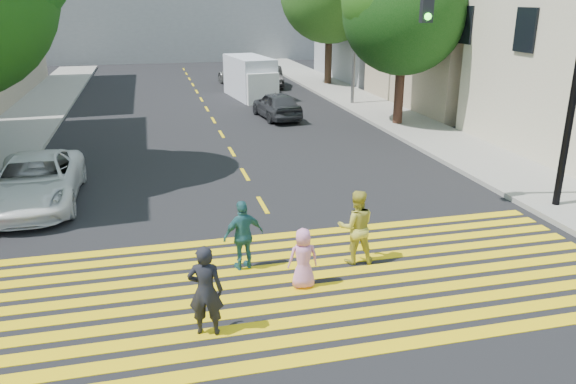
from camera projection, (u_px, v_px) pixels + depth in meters
name	position (u px, v px, depth m)	size (l,w,h in m)	color
ground	(327.00, 315.00, 10.36)	(120.00, 120.00, 0.00)	black
sidewalk_left	(38.00, 111.00, 28.61)	(3.00, 40.00, 0.15)	gray
sidewalk_right	(404.00, 123.00, 26.02)	(3.00, 60.00, 0.15)	gray
crosswalk	(308.00, 283.00, 11.53)	(13.40, 5.30, 0.01)	yellow
lane_line	(204.00, 104.00, 31.01)	(0.12, 34.40, 0.01)	yellow
building_right_tan	(492.00, 9.00, 29.55)	(10.00, 10.00, 10.00)	tan
building_right_grey	(403.00, 6.00, 39.64)	(10.00, 10.00, 10.00)	gray
tree_right_near	(406.00, 5.00, 24.00)	(6.25, 5.81, 7.76)	#44291D
pedestrian_man	(206.00, 291.00, 9.54)	(0.61, 0.40, 1.66)	black
pedestrian_woman	(356.00, 227.00, 12.20)	(0.81, 0.63, 1.67)	gold
pedestrian_child	(303.00, 258.00, 11.19)	(0.61, 0.40, 1.25)	pink
pedestrian_extra	(243.00, 235.00, 11.92)	(0.91, 0.38, 1.55)	#29666E
white_sedan	(35.00, 181.00, 15.72)	(2.29, 4.97, 1.38)	white
dark_car_near	(277.00, 105.00, 27.06)	(1.55, 3.86, 1.32)	#28292D
silver_car	(240.00, 75.00, 37.11)	(2.03, 5.00, 1.45)	#9A9A9A
dark_car_parked	(271.00, 77.00, 36.75)	(1.38, 3.97, 1.31)	black
white_van	(251.00, 79.00, 32.47)	(2.45, 5.17, 2.35)	silver
traffic_signal	(535.00, 57.00, 14.15)	(4.30, 1.03, 6.37)	black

